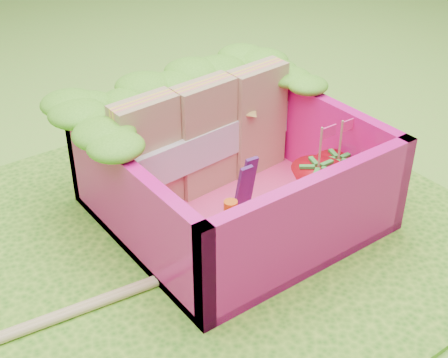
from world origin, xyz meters
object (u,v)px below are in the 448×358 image
(bento_box, at_px, (233,171))
(chopsticks, at_px, (67,313))
(sandwich_stack, at_px, (205,137))
(broccoli, at_px, (188,245))
(strawberry_right, at_px, (336,179))
(strawberry_left, at_px, (316,190))

(bento_box, xyz_separation_m, chopsticks, (-1.08, -0.20, -0.25))
(sandwich_stack, bearing_deg, broccoli, -131.24)
(bento_box, relative_size, broccoli, 4.20)
(strawberry_right, xyz_separation_m, chopsticks, (-1.58, 0.09, -0.16))
(broccoli, distance_m, chopsticks, 0.62)
(strawberry_right, distance_m, chopsticks, 1.59)
(strawberry_left, relative_size, chopsticks, 0.25)
(sandwich_stack, bearing_deg, strawberry_left, -61.89)
(bento_box, xyz_separation_m, sandwich_stack, (0.00, 0.26, 0.09))
(bento_box, bearing_deg, strawberry_right, -29.71)
(chopsticks, bearing_deg, sandwich_stack, 23.06)
(strawberry_left, bearing_deg, broccoli, 179.96)
(sandwich_stack, relative_size, broccoli, 3.80)
(chopsticks, bearing_deg, strawberry_right, -3.12)
(broccoli, bearing_deg, sandwich_stack, 48.76)
(broccoli, xyz_separation_m, strawberry_left, (0.82, -0.00, -0.02))
(strawberry_left, height_order, strawberry_right, strawberry_left)
(bento_box, height_order, chopsticks, bento_box)
(strawberry_right, bearing_deg, strawberry_left, -169.85)
(broccoli, relative_size, chopsticks, 0.14)
(sandwich_stack, xyz_separation_m, broccoli, (-0.51, -0.58, -0.15))
(sandwich_stack, bearing_deg, strawberry_right, -47.99)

